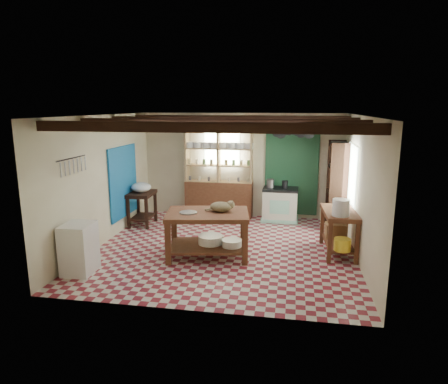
% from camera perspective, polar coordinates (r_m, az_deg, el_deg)
% --- Properties ---
extents(floor, '(5.00, 5.00, 0.02)m').
position_cam_1_polar(floor, '(8.01, 0.09, -8.12)').
color(floor, maroon).
rests_on(floor, ground).
extents(ceiling, '(5.00, 5.00, 0.02)m').
position_cam_1_polar(ceiling, '(7.51, 0.10, 10.89)').
color(ceiling, '#434247').
rests_on(ceiling, wall_back).
extents(wall_back, '(5.00, 0.04, 2.60)m').
position_cam_1_polar(wall_back, '(10.09, 2.53, 3.82)').
color(wall_back, beige).
rests_on(wall_back, floor).
extents(wall_front, '(5.00, 0.04, 2.60)m').
position_cam_1_polar(wall_front, '(5.27, -4.56, -4.07)').
color(wall_front, beige).
rests_on(wall_front, floor).
extents(wall_left, '(0.04, 5.00, 2.60)m').
position_cam_1_polar(wall_left, '(8.44, -16.89, 1.63)').
color(wall_left, beige).
rests_on(wall_left, floor).
extents(wall_right, '(0.04, 5.00, 2.60)m').
position_cam_1_polar(wall_right, '(7.64, 18.91, 0.43)').
color(wall_right, beige).
rests_on(wall_right, floor).
extents(ceiling_beams, '(5.00, 3.80, 0.15)m').
position_cam_1_polar(ceiling_beams, '(7.51, 0.10, 9.98)').
color(ceiling_beams, black).
rests_on(ceiling_beams, ceiling).
extents(blue_wall_patch, '(0.04, 1.40, 1.60)m').
position_cam_1_polar(blue_wall_patch, '(9.26, -14.17, 1.44)').
color(blue_wall_patch, '#1664A8').
rests_on(blue_wall_patch, wall_left).
extents(green_wall_patch, '(1.30, 0.04, 2.30)m').
position_cam_1_polar(green_wall_patch, '(9.98, 9.64, 3.28)').
color(green_wall_patch, '#1B4329').
rests_on(green_wall_patch, wall_back).
extents(window_back, '(0.90, 0.02, 0.80)m').
position_cam_1_polar(window_back, '(10.09, -0.30, 6.12)').
color(window_back, '#B5C7B1').
rests_on(window_back, wall_back).
extents(window_right, '(0.02, 1.30, 1.20)m').
position_cam_1_polar(window_right, '(8.59, 17.83, 2.43)').
color(window_right, '#B5C7B1').
rests_on(window_right, wall_right).
extents(utensil_rail, '(0.06, 0.90, 0.28)m').
position_cam_1_polar(utensil_rail, '(7.30, -20.90, 3.58)').
color(utensil_rail, black).
rests_on(utensil_rail, wall_left).
extents(pot_rack, '(0.86, 0.12, 0.36)m').
position_cam_1_polar(pot_rack, '(9.46, 9.82, 8.46)').
color(pot_rack, black).
rests_on(pot_rack, ceiling).
extents(shelving_unit, '(1.70, 0.34, 2.20)m').
position_cam_1_polar(shelving_unit, '(10.02, -0.75, 2.61)').
color(shelving_unit, tan).
rests_on(shelving_unit, floor).
extents(tall_rack, '(0.40, 0.86, 2.00)m').
position_cam_1_polar(tall_rack, '(9.42, 15.83, 0.91)').
color(tall_rack, black).
rests_on(tall_rack, floor).
extents(work_table, '(1.65, 1.24, 0.85)m').
position_cam_1_polar(work_table, '(7.50, -2.36, -6.05)').
color(work_table, brown).
rests_on(work_table, floor).
extents(stove, '(0.85, 0.58, 0.82)m').
position_cam_1_polar(stove, '(9.84, 8.02, -1.78)').
color(stove, beige).
rests_on(stove, floor).
extents(prep_table, '(0.57, 0.80, 0.79)m').
position_cam_1_polar(prep_table, '(9.63, -11.61, -2.32)').
color(prep_table, black).
rests_on(prep_table, floor).
extents(white_cabinet, '(0.50, 0.59, 0.85)m').
position_cam_1_polar(white_cabinet, '(7.20, -20.01, -7.58)').
color(white_cabinet, white).
rests_on(white_cabinet, floor).
extents(right_counter, '(0.66, 1.20, 0.84)m').
position_cam_1_polar(right_counter, '(7.94, 16.04, -5.53)').
color(right_counter, brown).
rests_on(right_counter, floor).
extents(cat, '(0.49, 0.43, 0.19)m').
position_cam_1_polar(cat, '(7.39, -0.44, -2.12)').
color(cat, olive).
rests_on(cat, work_table).
extents(steel_tray, '(0.37, 0.37, 0.02)m').
position_cam_1_polar(steel_tray, '(7.35, -5.14, -2.93)').
color(steel_tray, '#97979E').
rests_on(steel_tray, work_table).
extents(basin_large, '(0.53, 0.53, 0.16)m').
position_cam_1_polar(basin_large, '(7.58, -1.95, -6.80)').
color(basin_large, white).
rests_on(basin_large, work_table).
extents(basin_small, '(0.43, 0.43, 0.13)m').
position_cam_1_polar(basin_small, '(7.44, 1.11, -7.29)').
color(basin_small, white).
rests_on(basin_small, work_table).
extents(kettle_left, '(0.19, 0.19, 0.21)m').
position_cam_1_polar(kettle_left, '(9.74, 6.64, 1.23)').
color(kettle_left, '#97979E').
rests_on(kettle_left, stove).
extents(kettle_right, '(0.15, 0.15, 0.18)m').
position_cam_1_polar(kettle_right, '(9.73, 8.69, 1.07)').
color(kettle_right, black).
rests_on(kettle_right, stove).
extents(enamel_bowl, '(0.48, 0.48, 0.23)m').
position_cam_1_polar(enamel_bowl, '(9.52, -11.74, 0.66)').
color(enamel_bowl, white).
rests_on(enamel_bowl, prep_table).
extents(white_bucket, '(0.32, 0.32, 0.30)m').
position_cam_1_polar(white_bucket, '(7.44, 16.35, -2.16)').
color(white_bucket, white).
rests_on(white_bucket, right_counter).
extents(wicker_basket, '(0.41, 0.34, 0.28)m').
position_cam_1_polar(wicker_basket, '(8.23, 15.68, -5.29)').
color(wicker_basket, '#8D6039').
rests_on(wicker_basket, right_counter).
extents(yellow_tub, '(0.32, 0.32, 0.22)m').
position_cam_1_polar(yellow_tub, '(7.54, 16.55, -7.20)').
color(yellow_tub, yellow).
rests_on(yellow_tub, right_counter).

